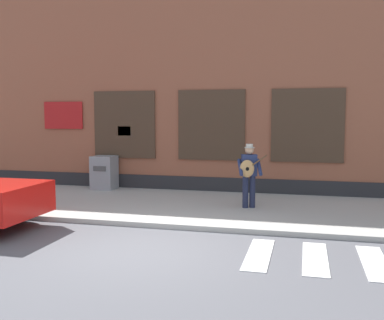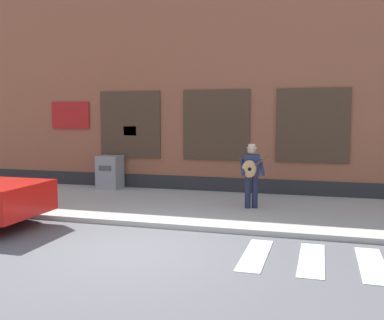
# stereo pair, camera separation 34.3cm
# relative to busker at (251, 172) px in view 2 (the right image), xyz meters

# --- Properties ---
(ground_plane) EXTENTS (160.00, 160.00, 0.00)m
(ground_plane) POSITION_rel_busker_xyz_m (-1.45, -3.71, -1.04)
(ground_plane) COLOR #56565B
(sidewalk) EXTENTS (28.00, 4.49, 0.11)m
(sidewalk) POSITION_rel_busker_xyz_m (-1.45, 0.07, -0.98)
(sidewalk) COLOR #ADAAA3
(sidewalk) RESTS_ON ground
(building_backdrop) EXTENTS (28.00, 4.06, 7.45)m
(building_backdrop) POSITION_rel_busker_xyz_m (-1.45, 4.31, 2.68)
(building_backdrop) COLOR #99563D
(building_backdrop) RESTS_ON ground
(busker) EXTENTS (0.78, 0.65, 1.63)m
(busker) POSITION_rel_busker_xyz_m (0.00, 0.00, 0.00)
(busker) COLOR #1E233D
(busker) RESTS_ON sidewalk
(utility_box) EXTENTS (0.71, 0.68, 1.06)m
(utility_box) POSITION_rel_busker_xyz_m (-4.85, 1.86, -0.39)
(utility_box) COLOR gray
(utility_box) RESTS_ON sidewalk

